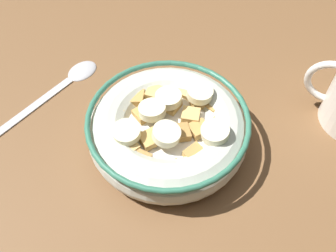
% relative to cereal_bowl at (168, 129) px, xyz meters
% --- Properties ---
extents(ground_plane, '(1.18, 1.18, 0.02)m').
position_rel_cereal_bowl_xyz_m(ground_plane, '(0.00, 0.00, -0.04)').
color(ground_plane, brown).
extents(cereal_bowl, '(0.17, 0.17, 0.06)m').
position_rel_cereal_bowl_xyz_m(cereal_bowl, '(0.00, 0.00, 0.00)').
color(cereal_bowl, beige).
rests_on(cereal_bowl, ground_plane).
extents(spoon, '(0.06, 0.17, 0.01)m').
position_rel_cereal_bowl_xyz_m(spoon, '(0.16, -0.03, -0.02)').
color(spoon, '#B7B7BC').
rests_on(spoon, ground_plane).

